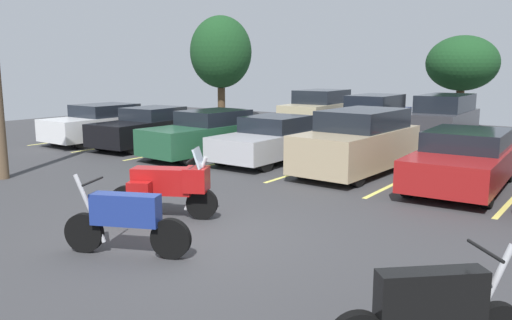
{
  "coord_description": "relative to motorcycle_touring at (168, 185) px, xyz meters",
  "views": [
    {
      "loc": [
        6.12,
        -6.53,
        2.96
      ],
      "look_at": [
        -0.63,
        2.8,
        0.89
      ],
      "focal_mm": 36.3,
      "sensor_mm": 36.0,
      "label": 1
    }
  ],
  "objects": [
    {
      "name": "car_far_champagne",
      "position": [
        -4.17,
        13.68,
        0.28
      ],
      "size": [
        2.1,
        4.47,
        1.94
      ],
      "color": "#C1B289",
      "rests_on": "ground"
    },
    {
      "name": "tree_center_right",
      "position": [
        -12.14,
        16.33,
        3.12
      ],
      "size": [
        3.53,
        3.53,
        5.86
      ],
      "color": "#4C3823",
      "rests_on": "ground"
    },
    {
      "name": "car_black",
      "position": [
        -7.33,
        6.18,
        0.04
      ],
      "size": [
        2.1,
        4.47,
        1.47
      ],
      "color": "black",
      "rests_on": "ground"
    },
    {
      "name": "ground",
      "position": [
        1.12,
        -0.5,
        -0.72
      ],
      "size": [
        44.0,
        44.0,
        0.1
      ],
      "primitive_type": "cube",
      "color": "#38383A"
    },
    {
      "name": "car_tan",
      "position": [
        1.12,
        6.35,
        0.2
      ],
      "size": [
        2.04,
        4.58,
        1.78
      ],
      "color": "tan",
      "rests_on": "ground"
    },
    {
      "name": "motorcycle_touring",
      "position": [
        0.0,
        0.0,
        0.0
      ],
      "size": [
        2.0,
        1.33,
        1.43
      ],
      "color": "black",
      "rests_on": "ground"
    },
    {
      "name": "parking_stripes",
      "position": [
        -0.24,
        6.09,
        -0.67
      ],
      "size": [
        22.27,
        4.78,
        0.01
      ],
      "color": "#EAE066",
      "rests_on": "ground"
    },
    {
      "name": "car_far_charcoal",
      "position": [
        1.37,
        13.64,
        0.28
      ],
      "size": [
        1.9,
        4.53,
        1.9
      ],
      "color": "#38383D",
      "rests_on": "ground"
    },
    {
      "name": "car_white",
      "position": [
        -9.73,
        5.97,
        0.07
      ],
      "size": [
        1.98,
        4.48,
        1.51
      ],
      "color": "white",
      "rests_on": "ground"
    },
    {
      "name": "car_green",
      "position": [
        -4.18,
        6.08,
        0.07
      ],
      "size": [
        2.12,
        4.93,
        1.52
      ],
      "color": "#235638",
      "rests_on": "ground"
    },
    {
      "name": "car_red",
      "position": [
        4.05,
        6.11,
        0.04
      ],
      "size": [
        2.16,
        4.6,
        1.42
      ],
      "color": "maroon",
      "rests_on": "ground"
    },
    {
      "name": "tree_far_right",
      "position": [
        0.6,
        18.79,
        2.45
      ],
      "size": [
        3.33,
        3.33,
        4.43
      ],
      "color": "#4C3823",
      "rests_on": "ground"
    },
    {
      "name": "motorcycle_third",
      "position": [
        5.85,
        -2.12,
        -0.09
      ],
      "size": [
        1.59,
        1.51,
        1.24
      ],
      "color": "black",
      "rests_on": "ground"
    },
    {
      "name": "motorcycle_second",
      "position": [
        0.96,
        -1.87,
        -0.08
      ],
      "size": [
        1.99,
        1.0,
        1.3
      ],
      "color": "black",
      "rests_on": "ground"
    },
    {
      "name": "car_far_navy",
      "position": [
        -1.4,
        13.28,
        0.23
      ],
      "size": [
        1.92,
        4.43,
        1.82
      ],
      "color": "navy",
      "rests_on": "ground"
    },
    {
      "name": "car_silver",
      "position": [
        -1.87,
        6.44,
        0.02
      ],
      "size": [
        1.85,
        4.39,
        1.42
      ],
      "color": "#B7B7BC",
      "rests_on": "ground"
    }
  ]
}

